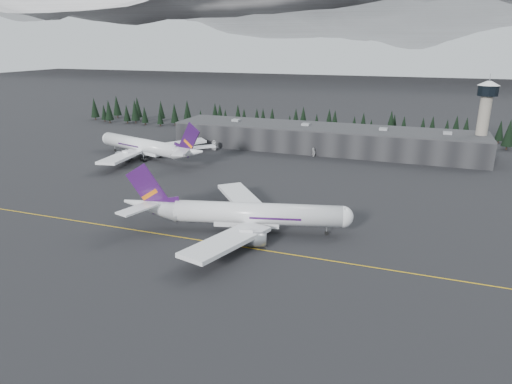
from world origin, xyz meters
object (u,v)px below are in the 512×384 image
(jet_main, at_px, (237,213))
(gse_vehicle_b, at_px, (314,155))
(control_tower, at_px, (485,112))
(jet_parked, at_px, (149,147))
(gse_vehicle_a, at_px, (215,149))
(terminal, at_px, (324,138))

(jet_main, relative_size, gse_vehicle_b, 15.31)
(control_tower, height_order, jet_parked, control_tower)
(control_tower, xyz_separation_m, jet_main, (-76.58, -120.00, -17.61))
(control_tower, xyz_separation_m, gse_vehicle_b, (-76.46, -18.90, -22.64))
(control_tower, distance_m, gse_vehicle_a, 133.21)
(control_tower, bearing_deg, jet_parked, -161.37)
(control_tower, distance_m, gse_vehicle_b, 81.95)
(gse_vehicle_b, bearing_deg, control_tower, 81.95)
(terminal, xyz_separation_m, control_tower, (75.00, 3.00, 17.11))
(gse_vehicle_b, bearing_deg, gse_vehicle_a, -107.17)
(control_tower, height_order, gse_vehicle_a, control_tower)
(gse_vehicle_a, bearing_deg, gse_vehicle_b, 14.49)
(jet_main, xyz_separation_m, jet_parked, (-74.81, 68.97, 0.14))
(terminal, distance_m, control_tower, 76.98)
(terminal, xyz_separation_m, jet_parked, (-76.40, -48.03, -0.36))
(jet_main, height_order, gse_vehicle_b, jet_main)
(gse_vehicle_a, distance_m, gse_vehicle_b, 52.91)
(control_tower, height_order, gse_vehicle_b, control_tower)
(jet_parked, distance_m, gse_vehicle_a, 35.91)
(jet_main, bearing_deg, gse_vehicle_b, 76.07)
(jet_main, xyz_separation_m, gse_vehicle_a, (-52.60, 96.71, -5.05))
(jet_parked, bearing_deg, gse_vehicle_a, -111.76)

